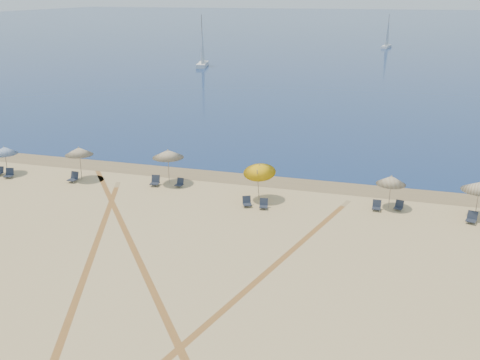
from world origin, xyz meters
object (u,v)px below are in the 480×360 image
(umbrella_3, at_px, (259,169))
(chair_6, at_px, (264,204))
(umbrella_2, at_px, (168,154))
(chair_2, at_px, (74,178))
(chair_4, at_px, (180,183))
(chair_5, at_px, (247,202))
(umbrella_0, at_px, (4,150))
(umbrella_1, at_px, (79,151))
(umbrella_5, at_px, (480,186))
(sailboat_0, at_px, (202,51))
(chair_3, at_px, (155,181))
(chair_1, at_px, (9,174))
(chair_9, at_px, (472,218))
(umbrella_4, at_px, (391,180))
(chair_7, at_px, (377,206))
(chair_8, at_px, (399,206))
(sailboat_2, at_px, (387,38))

(umbrella_3, relative_size, chair_6, 4.00)
(umbrella_2, height_order, chair_2, umbrella_2)
(chair_4, bearing_deg, chair_5, -15.51)
(umbrella_0, height_order, umbrella_1, umbrella_1)
(umbrella_2, height_order, umbrella_5, umbrella_2)
(chair_5, xyz_separation_m, chair_6, (1.14, -0.06, -0.01))
(umbrella_0, distance_m, sailboat_0, 62.52)
(umbrella_2, bearing_deg, chair_2, -167.33)
(chair_3, distance_m, chair_4, 1.81)
(chair_1, bearing_deg, chair_9, -13.66)
(umbrella_2, height_order, chair_6, umbrella_2)
(umbrella_5, distance_m, chair_6, 13.29)
(umbrella_4, relative_size, chair_7, 3.47)
(chair_8, bearing_deg, umbrella_0, -164.43)
(umbrella_3, xyz_separation_m, chair_2, (-14.02, -0.16, -1.88))
(chair_2, xyz_separation_m, sailboat_0, (-11.92, 62.41, 2.47))
(chair_4, bearing_deg, chair_6, -12.55)
(umbrella_3, height_order, umbrella_5, umbrella_3)
(chair_1, distance_m, chair_6, 19.86)
(umbrella_0, height_order, chair_8, umbrella_0)
(chair_9, relative_size, sailboat_0, 0.09)
(umbrella_1, relative_size, chair_8, 3.62)
(umbrella_4, distance_m, sailboat_0, 70.27)
(chair_4, height_order, chair_8, same)
(chair_3, bearing_deg, umbrella_0, 177.13)
(chair_1, height_order, chair_5, chair_1)
(chair_5, xyz_separation_m, chair_9, (13.81, 1.14, 0.02))
(umbrella_3, xyz_separation_m, sailboat_2, (6.42, 106.84, 0.20))
(chair_8, height_order, chair_9, chair_9)
(chair_7, bearing_deg, chair_8, 18.37)
(chair_5, bearing_deg, umbrella_5, -15.91)
(umbrella_4, relative_size, sailboat_0, 0.24)
(umbrella_3, distance_m, chair_4, 6.48)
(umbrella_1, distance_m, chair_3, 6.13)
(chair_7, height_order, chair_9, chair_9)
(chair_1, distance_m, sailboat_0, 63.30)
(chair_4, distance_m, sailboat_0, 64.45)
(chair_5, bearing_deg, umbrella_4, -10.24)
(umbrella_1, xyz_separation_m, chair_1, (-5.47, -1.10, -1.88))
(umbrella_2, height_order, chair_8, umbrella_2)
(umbrella_1, xyz_separation_m, sailboat_2, (20.15, 106.38, 0.21))
(chair_1, relative_size, chair_3, 1.05)
(chair_1, height_order, chair_9, chair_1)
(umbrella_5, relative_size, sailboat_2, 0.30)
(chair_1, distance_m, chair_8, 28.31)
(umbrella_3, bearing_deg, chair_2, -179.36)
(chair_8, bearing_deg, umbrella_1, -165.10)
(umbrella_3, xyz_separation_m, umbrella_5, (13.63, 0.81, -0.15))
(chair_4, bearing_deg, chair_1, -166.57)
(umbrella_2, height_order, chair_3, umbrella_2)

